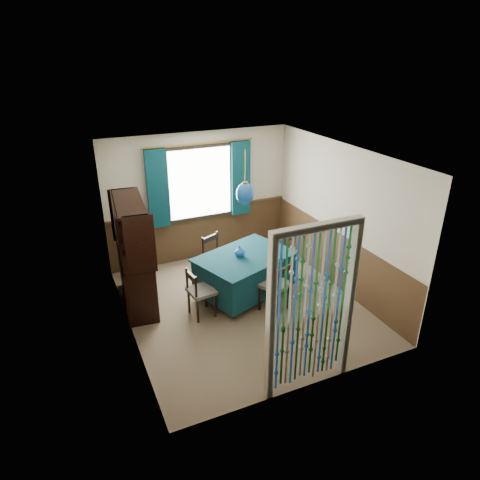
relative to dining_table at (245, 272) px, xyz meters
name	(u,v)px	position (x,y,z in m)	size (l,w,h in m)	color
floor	(243,305)	(-0.18, -0.30, -0.43)	(4.00, 4.00, 0.00)	brown
ceiling	(243,155)	(-0.18, -0.30, 2.07)	(4.00, 4.00, 0.00)	silver
wall_back	(200,197)	(-0.18, 1.70, 0.82)	(3.60, 3.60, 0.00)	#C0B69D
wall_front	(315,301)	(-0.18, -2.30, 0.82)	(3.60, 3.60, 0.00)	#C0B69D
wall_left	(124,258)	(-1.98, -0.30, 0.82)	(4.00, 4.00, 0.00)	#C0B69D
wall_right	(340,218)	(1.62, -0.30, 0.82)	(4.00, 4.00, 0.00)	#C0B69D
wainscot_back	(201,233)	(-0.18, 1.68, 0.07)	(3.60, 3.60, 0.00)	#442D19
wainscot_front	(310,353)	(-0.18, -2.29, 0.07)	(3.60, 3.60, 0.00)	#442D19
wainscot_left	(130,304)	(-1.96, -0.30, 0.07)	(4.00, 4.00, 0.00)	#442D19
wainscot_right	(335,258)	(1.61, -0.30, 0.07)	(4.00, 4.00, 0.00)	#442D19
window	(200,183)	(-0.18, 1.65, 1.12)	(1.32, 0.12, 1.42)	black
doorway	(311,313)	(-0.18, -2.24, 0.62)	(1.16, 0.12, 2.18)	silver
dining_table	(245,272)	(0.00, 0.00, 0.00)	(1.81, 1.52, 0.74)	#0B333C
chair_near	(276,285)	(0.25, -0.64, 0.02)	(0.55, 0.54, 0.85)	black
chair_far	(216,258)	(-0.26, 0.63, 0.04)	(0.57, 0.56, 0.88)	black
chair_left	(200,292)	(-0.90, -0.29, 0.00)	(0.43, 0.44, 0.81)	black
chair_right	(281,254)	(0.88, 0.31, 0.02)	(0.53, 0.54, 0.84)	black
sideboard	(135,270)	(-1.72, 0.48, 0.19)	(0.60, 1.40, 1.79)	black
pendant_lamp	(245,193)	(0.00, 0.00, 1.39)	(0.28, 0.28, 0.86)	olive
vase_table	(240,251)	(-0.08, 0.02, 0.39)	(0.16, 0.16, 0.17)	navy
bowl_shelf	(139,240)	(-1.66, 0.21, 0.82)	(0.23, 0.23, 0.06)	beige
vase_sideboard	(134,243)	(-1.66, 0.70, 0.56)	(0.18, 0.18, 0.19)	beige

